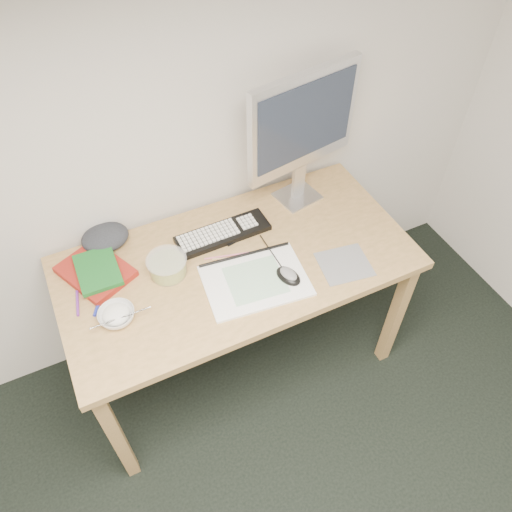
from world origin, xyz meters
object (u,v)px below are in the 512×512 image
at_px(desk, 237,273).
at_px(monitor, 303,125).
at_px(sketchpad, 255,281).
at_px(rice_bowl, 117,316).
at_px(keyboard, 223,233).

xyz_separation_m(desk, monitor, (0.40, 0.23, 0.45)).
xyz_separation_m(sketchpad, monitor, (0.38, 0.36, 0.37)).
distance_m(monitor, rice_bowl, 1.01).
bearing_deg(keyboard, monitor, 10.18).
bearing_deg(rice_bowl, monitor, 18.39).
bearing_deg(monitor, rice_bowl, -171.68).
bearing_deg(monitor, keyboard, -178.84).
height_order(keyboard, rice_bowl, rice_bowl).
relative_size(desk, keyboard, 3.58).
distance_m(sketchpad, rice_bowl, 0.52).
relative_size(sketchpad, monitor, 0.65).
distance_m(sketchpad, keyboard, 0.28).
bearing_deg(keyboard, sketchpad, -87.96).
height_order(sketchpad, monitor, monitor).
height_order(desk, monitor, monitor).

